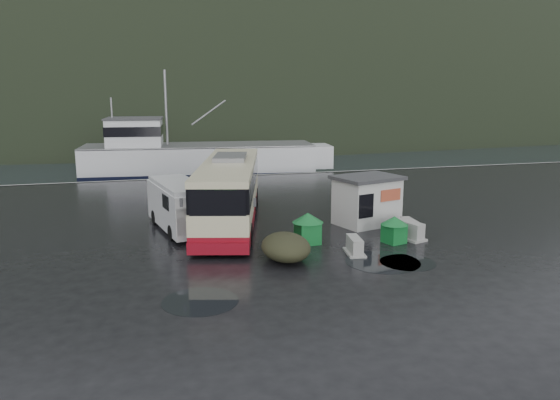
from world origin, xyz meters
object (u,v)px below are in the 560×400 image
object	(u,v)px
waste_bin_right	(394,243)
coach_bus	(230,223)
dome_tent	(286,260)
jersey_barrier_b	(354,254)
jersey_barrier_a	(408,239)
fishing_trawler	(200,164)
white_van	(180,230)
waste_bin_left	(308,243)
jersey_barrier_c	(409,234)
ticket_kiosk	(366,224)

from	to	relation	value
waste_bin_right	coach_bus	bearing A→B (deg)	139.79
dome_tent	jersey_barrier_b	distance (m)	3.16
jersey_barrier_a	fishing_trawler	distance (m)	29.39
waste_bin_right	dome_tent	xyz separation A→B (m)	(-5.61, -1.16, 0.00)
waste_bin_right	white_van	bearing A→B (deg)	151.99
dome_tent	fishing_trawler	world-z (taller)	fishing_trawler
waste_bin_left	jersey_barrier_c	distance (m)	5.37
white_van	waste_bin_right	xyz separation A→B (m)	(9.50, -5.05, 0.00)
dome_tent	jersey_barrier_a	size ratio (longest dim) A/B	1.66
jersey_barrier_a	jersey_barrier_c	size ratio (longest dim) A/B	1.13
dome_tent	jersey_barrier_a	distance (m)	6.80
fishing_trawler	waste_bin_left	bearing A→B (deg)	-80.66
coach_bus	waste_bin_right	bearing A→B (deg)	-25.74
ticket_kiosk	jersey_barrier_a	distance (m)	3.28
waste_bin_left	jersey_barrier_c	world-z (taller)	waste_bin_left
waste_bin_left	fishing_trawler	distance (m)	28.16
waste_bin_right	jersey_barrier_c	bearing A→B (deg)	38.37
jersey_barrier_b	jersey_barrier_a	bearing A→B (deg)	24.44
jersey_barrier_b	coach_bus	bearing A→B (deg)	122.26
jersey_barrier_c	jersey_barrier_a	bearing A→B (deg)	-121.83
ticket_kiosk	jersey_barrier_a	world-z (taller)	ticket_kiosk
white_van	jersey_barrier_b	bearing A→B (deg)	-51.73
coach_bus	dome_tent	bearing A→B (deg)	-65.82
white_van	waste_bin_left	bearing A→B (deg)	-46.75
dome_tent	jersey_barrier_c	world-z (taller)	dome_tent
coach_bus	fishing_trawler	size ratio (longest dim) A/B	0.50
dome_tent	ticket_kiosk	distance (m)	7.53
waste_bin_right	ticket_kiosk	world-z (taller)	ticket_kiosk
waste_bin_right	dome_tent	bearing A→B (deg)	-168.34
waste_bin_right	jersey_barrier_b	xyz separation A→B (m)	(-2.46, -1.13, 0.00)
jersey_barrier_a	jersey_barrier_c	xyz separation A→B (m)	(0.42, 0.68, 0.00)
white_van	fishing_trawler	size ratio (longest dim) A/B	0.24
jersey_barrier_c	ticket_kiosk	bearing A→B (deg)	115.89
coach_bus	ticket_kiosk	bearing A→B (deg)	-2.39
jersey_barrier_b	jersey_barrier_c	bearing A→B (deg)	30.15
coach_bus	ticket_kiosk	size ratio (longest dim) A/B	3.81
jersey_barrier_a	white_van	bearing A→B (deg)	156.27
jersey_barrier_a	coach_bus	bearing A→B (deg)	145.75
white_van	jersey_barrier_a	bearing A→B (deg)	-34.18
waste_bin_left	fishing_trawler	size ratio (longest dim) A/B	0.06
coach_bus	white_van	size ratio (longest dim) A/B	2.13
dome_tent	ticket_kiosk	size ratio (longest dim) A/B	0.86
dome_tent	jersey_barrier_c	size ratio (longest dim) A/B	1.87
jersey_barrier_c	fishing_trawler	xyz separation A→B (m)	(-7.01, 27.96, 0.00)
jersey_barrier_c	jersey_barrier_b	bearing A→B (deg)	-149.85
waste_bin_left	waste_bin_right	size ratio (longest dim) A/B	1.15
waste_bin_left	jersey_barrier_b	xyz separation A→B (m)	(1.49, -2.10, 0.00)
ticket_kiosk	fishing_trawler	world-z (taller)	fishing_trawler
ticket_kiosk	jersey_barrier_b	size ratio (longest dim) A/B	2.25
coach_bus	fishing_trawler	xyz separation A→B (m)	(1.20, 23.34, 0.00)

